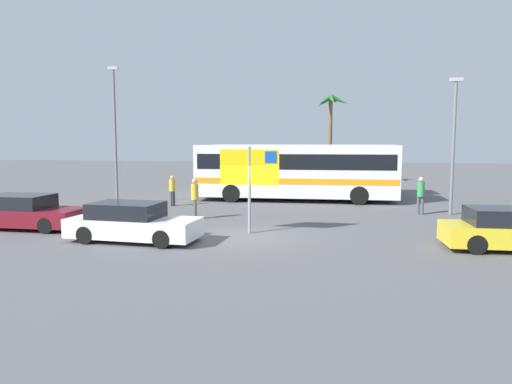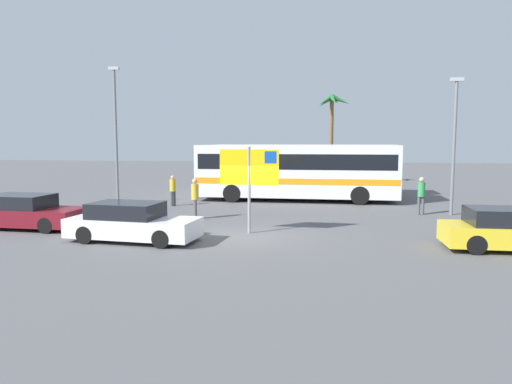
% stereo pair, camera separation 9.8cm
% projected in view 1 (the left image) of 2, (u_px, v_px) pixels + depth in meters
% --- Properties ---
extents(ground, '(120.00, 120.00, 0.00)m').
position_uv_depth(ground, '(244.00, 236.00, 16.90)').
color(ground, '#565659').
extents(bus_front_coach, '(11.25, 2.61, 3.17)m').
position_uv_depth(bus_front_coach, '(296.00, 170.00, 26.68)').
color(bus_front_coach, white).
rests_on(bus_front_coach, ground).
extents(bus_rear_coach, '(11.25, 2.61, 3.17)m').
position_uv_depth(bus_rear_coach, '(303.00, 167.00, 29.90)').
color(bus_rear_coach, silver).
rests_on(bus_rear_coach, ground).
extents(ferry_sign, '(2.20, 0.15, 3.20)m').
position_uv_depth(ferry_sign, '(251.00, 171.00, 17.20)').
color(ferry_sign, gray).
rests_on(ferry_sign, ground).
extents(car_maroon, '(4.56, 1.93, 1.32)m').
position_uv_depth(car_maroon, '(24.00, 212.00, 18.34)').
color(car_maroon, maroon).
rests_on(car_maroon, ground).
extents(car_yellow, '(4.13, 1.73, 1.32)m').
position_uv_depth(car_yellow, '(510.00, 230.00, 14.70)').
color(car_yellow, yellow).
rests_on(car_yellow, ground).
extents(car_white, '(4.57, 2.12, 1.32)m').
position_uv_depth(car_white, '(132.00, 223.00, 16.00)').
color(car_white, silver).
rests_on(car_white, ground).
extents(pedestrian_near_sign, '(0.32, 0.32, 1.78)m').
position_uv_depth(pedestrian_near_sign, '(195.00, 195.00, 20.47)').
color(pedestrian_near_sign, '#4C4C51').
rests_on(pedestrian_near_sign, ground).
extents(pedestrian_crossing_lot, '(0.32, 0.32, 1.61)m').
position_uv_depth(pedestrian_crossing_lot, '(172.00, 188.00, 24.67)').
color(pedestrian_crossing_lot, '#4C4C51').
rests_on(pedestrian_crossing_lot, ground).
extents(pedestrian_by_bus, '(0.32, 0.32, 1.75)m').
position_uv_depth(pedestrian_by_bus, '(421.00, 192.00, 21.75)').
color(pedestrian_by_bus, '#4C4C51').
rests_on(pedestrian_by_bus, ground).
extents(lamp_post_left_side, '(0.56, 0.20, 7.31)m').
position_uv_depth(lamp_post_left_side, '(115.00, 130.00, 25.21)').
color(lamp_post_left_side, slate).
rests_on(lamp_post_left_side, ground).
extents(lamp_post_right_side, '(0.56, 0.20, 6.24)m').
position_uv_depth(lamp_post_right_side, '(454.00, 140.00, 21.45)').
color(lamp_post_right_side, slate).
rests_on(lamp_post_right_side, ground).
extents(palm_tree_seaside, '(2.64, 2.87, 7.00)m').
position_uv_depth(palm_tree_seaside, '(331.00, 114.00, 36.29)').
color(palm_tree_seaside, brown).
rests_on(palm_tree_seaside, ground).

